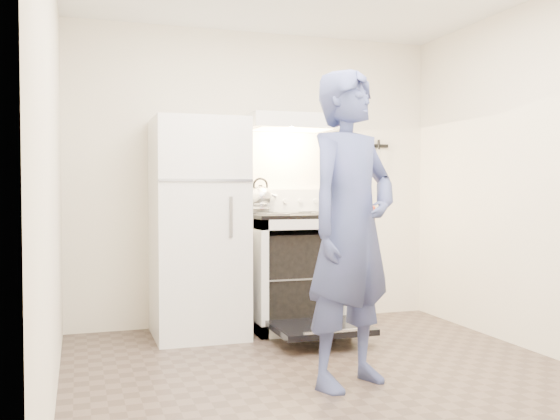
{
  "coord_description": "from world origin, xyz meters",
  "views": [
    {
      "loc": [
        -1.47,
        -3.39,
        1.16
      ],
      "look_at": [
        -0.05,
        1.0,
        1.0
      ],
      "focal_mm": 40.0,
      "sensor_mm": 36.0,
      "label": 1
    }
  ],
  "objects_px": {
    "stove_body": "(294,273)",
    "tea_kettle": "(260,196)",
    "person": "(351,228)",
    "dutch_oven": "(355,217)",
    "refrigerator": "(198,228)"
  },
  "relations": [
    {
      "from": "stove_body",
      "to": "dutch_oven",
      "type": "height_order",
      "value": "dutch_oven"
    },
    {
      "from": "stove_body",
      "to": "dutch_oven",
      "type": "xyz_separation_m",
      "value": [
        0.03,
        -1.13,
        0.51
      ]
    },
    {
      "from": "person",
      "to": "tea_kettle",
      "type": "bearing_deg",
      "value": 67.41
    },
    {
      "from": "stove_body",
      "to": "refrigerator",
      "type": "bearing_deg",
      "value": -178.23
    },
    {
      "from": "refrigerator",
      "to": "person",
      "type": "height_order",
      "value": "person"
    },
    {
      "from": "stove_body",
      "to": "tea_kettle",
      "type": "bearing_deg",
      "value": 136.21
    },
    {
      "from": "stove_body",
      "to": "person",
      "type": "distance_m",
      "value": 1.6
    },
    {
      "from": "stove_body",
      "to": "tea_kettle",
      "type": "relative_size",
      "value": 3.08
    },
    {
      "from": "stove_body",
      "to": "person",
      "type": "xyz_separation_m",
      "value": [
        -0.18,
        -1.52,
        0.47
      ]
    },
    {
      "from": "person",
      "to": "stove_body",
      "type": "bearing_deg",
      "value": 59.04
    },
    {
      "from": "tea_kettle",
      "to": "person",
      "type": "relative_size",
      "value": 0.16
    },
    {
      "from": "stove_body",
      "to": "tea_kettle",
      "type": "distance_m",
      "value": 0.71
    },
    {
      "from": "stove_body",
      "to": "person",
      "type": "bearing_deg",
      "value": -96.74
    },
    {
      "from": "refrigerator",
      "to": "dutch_oven",
      "type": "xyz_separation_m",
      "value": [
        0.84,
        -1.1,
        0.12
      ]
    },
    {
      "from": "refrigerator",
      "to": "stove_body",
      "type": "relative_size",
      "value": 1.85
    }
  ]
}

